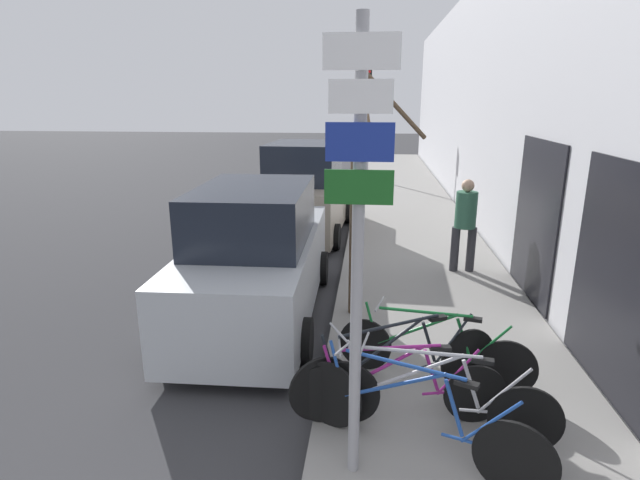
{
  "coord_description": "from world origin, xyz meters",
  "views": [
    {
      "loc": [
        1.54,
        -0.6,
        3.37
      ],
      "look_at": [
        0.76,
        6.84,
        1.24
      ],
      "focal_mm": 28.0,
      "sensor_mm": 36.0,
      "label": 1
    }
  ],
  "objects_px": {
    "bicycle_4": "(433,351)",
    "parked_car_0": "(257,258)",
    "bicycle_0": "(414,418)",
    "parked_car_1": "(305,194)",
    "bicycle_3": "(399,368)",
    "pedestrian_near": "(465,219)",
    "traffic_light": "(369,107)",
    "bicycle_1": "(432,400)",
    "bicycle_2": "(400,389)",
    "street_tree": "(359,206)",
    "signpost": "(358,238)"
  },
  "relations": [
    {
      "from": "parked_car_0",
      "to": "traffic_light",
      "type": "distance_m",
      "value": 13.95
    },
    {
      "from": "bicycle_2",
      "to": "traffic_light",
      "type": "xyz_separation_m",
      "value": [
        -0.56,
        16.45,
        2.5
      ]
    },
    {
      "from": "parked_car_1",
      "to": "street_tree",
      "type": "height_order",
      "value": "street_tree"
    },
    {
      "from": "pedestrian_near",
      "to": "traffic_light",
      "type": "distance_m",
      "value": 11.87
    },
    {
      "from": "parked_car_0",
      "to": "pedestrian_near",
      "type": "distance_m",
      "value": 4.14
    },
    {
      "from": "signpost",
      "to": "bicycle_0",
      "type": "xyz_separation_m",
      "value": [
        0.54,
        0.22,
        -1.75
      ]
    },
    {
      "from": "bicycle_0",
      "to": "bicycle_4",
      "type": "bearing_deg",
      "value": 12.59
    },
    {
      "from": "bicycle_2",
      "to": "parked_car_1",
      "type": "relative_size",
      "value": 0.51
    },
    {
      "from": "bicycle_1",
      "to": "bicycle_2",
      "type": "xyz_separation_m",
      "value": [
        -0.3,
        0.19,
        -0.02
      ]
    },
    {
      "from": "parked_car_1",
      "to": "bicycle_3",
      "type": "bearing_deg",
      "value": -72.08
    },
    {
      "from": "bicycle_2",
      "to": "bicycle_4",
      "type": "bearing_deg",
      "value": -33.28
    },
    {
      "from": "bicycle_3",
      "to": "pedestrian_near",
      "type": "relative_size",
      "value": 1.26
    },
    {
      "from": "bicycle_2",
      "to": "parked_car_1",
      "type": "bearing_deg",
      "value": 8.16
    },
    {
      "from": "bicycle_4",
      "to": "parked_car_0",
      "type": "xyz_separation_m",
      "value": [
        -2.51,
        1.91,
        0.43
      ]
    },
    {
      "from": "bicycle_1",
      "to": "parked_car_1",
      "type": "height_order",
      "value": "parked_car_1"
    },
    {
      "from": "pedestrian_near",
      "to": "bicycle_3",
      "type": "bearing_deg",
      "value": 70.21
    },
    {
      "from": "bicycle_0",
      "to": "parked_car_1",
      "type": "height_order",
      "value": "parked_car_1"
    },
    {
      "from": "parked_car_0",
      "to": "traffic_light",
      "type": "relative_size",
      "value": 1.06
    },
    {
      "from": "parked_car_0",
      "to": "pedestrian_near",
      "type": "height_order",
      "value": "parked_car_0"
    },
    {
      "from": "bicycle_3",
      "to": "bicycle_4",
      "type": "xyz_separation_m",
      "value": [
        0.42,
        0.47,
        -0.03
      ]
    },
    {
      "from": "signpost",
      "to": "bicycle_0",
      "type": "distance_m",
      "value": 1.85
    },
    {
      "from": "street_tree",
      "to": "bicycle_4",
      "type": "bearing_deg",
      "value": -62.6
    },
    {
      "from": "bicycle_2",
      "to": "street_tree",
      "type": "height_order",
      "value": "street_tree"
    },
    {
      "from": "signpost",
      "to": "bicycle_1",
      "type": "xyz_separation_m",
      "value": [
        0.74,
        0.55,
        -1.76
      ]
    },
    {
      "from": "bicycle_0",
      "to": "bicycle_3",
      "type": "xyz_separation_m",
      "value": [
        -0.09,
        0.88,
        0.0
      ]
    },
    {
      "from": "bicycle_4",
      "to": "bicycle_1",
      "type": "bearing_deg",
      "value": -172.91
    },
    {
      "from": "bicycle_3",
      "to": "parked_car_1",
      "type": "relative_size",
      "value": 0.52
    },
    {
      "from": "parked_car_0",
      "to": "traffic_light",
      "type": "xyz_separation_m",
      "value": [
        1.53,
        13.71,
        2.06
      ]
    },
    {
      "from": "bicycle_1",
      "to": "bicycle_4",
      "type": "xyz_separation_m",
      "value": [
        0.12,
        1.02,
        -0.01
      ]
    },
    {
      "from": "bicycle_3",
      "to": "pedestrian_near",
      "type": "height_order",
      "value": "pedestrian_near"
    },
    {
      "from": "bicycle_0",
      "to": "bicycle_2",
      "type": "relative_size",
      "value": 1.03
    },
    {
      "from": "signpost",
      "to": "bicycle_0",
      "type": "height_order",
      "value": "signpost"
    },
    {
      "from": "bicycle_2",
      "to": "bicycle_3",
      "type": "distance_m",
      "value": 0.37
    },
    {
      "from": "traffic_light",
      "to": "bicycle_2",
      "type": "bearing_deg",
      "value": -88.05
    },
    {
      "from": "bicycle_1",
      "to": "traffic_light",
      "type": "relative_size",
      "value": 0.52
    },
    {
      "from": "bicycle_4",
      "to": "bicycle_3",
      "type": "bearing_deg",
      "value": 152.27
    },
    {
      "from": "bicycle_3",
      "to": "bicycle_4",
      "type": "bearing_deg",
      "value": -68.15
    },
    {
      "from": "parked_car_0",
      "to": "traffic_light",
      "type": "bearing_deg",
      "value": 82.41
    },
    {
      "from": "signpost",
      "to": "parked_car_0",
      "type": "xyz_separation_m",
      "value": [
        -1.65,
        3.48,
        -1.34
      ]
    },
    {
      "from": "bicycle_1",
      "to": "bicycle_3",
      "type": "xyz_separation_m",
      "value": [
        -0.3,
        0.56,
        0.01
      ]
    },
    {
      "from": "bicycle_4",
      "to": "street_tree",
      "type": "xyz_separation_m",
      "value": [
        -0.95,
        1.83,
        1.33
      ]
    },
    {
      "from": "parked_car_0",
      "to": "parked_car_1",
      "type": "relative_size",
      "value": 1.11
    },
    {
      "from": "bicycle_4",
      "to": "traffic_light",
      "type": "bearing_deg",
      "value": 17.45
    },
    {
      "from": "bicycle_0",
      "to": "bicycle_4",
      "type": "distance_m",
      "value": 1.39
    },
    {
      "from": "bicycle_0",
      "to": "bicycle_1",
      "type": "height_order",
      "value": "bicycle_0"
    },
    {
      "from": "parked_car_0",
      "to": "street_tree",
      "type": "xyz_separation_m",
      "value": [
        1.56,
        -0.08,
        0.89
      ]
    },
    {
      "from": "parked_car_0",
      "to": "traffic_light",
      "type": "height_order",
      "value": "traffic_light"
    },
    {
      "from": "bicycle_0",
      "to": "bicycle_2",
      "type": "distance_m",
      "value": 0.53
    },
    {
      "from": "signpost",
      "to": "bicycle_1",
      "type": "distance_m",
      "value": 1.99
    },
    {
      "from": "signpost",
      "to": "bicycle_4",
      "type": "distance_m",
      "value": 2.53
    }
  ]
}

